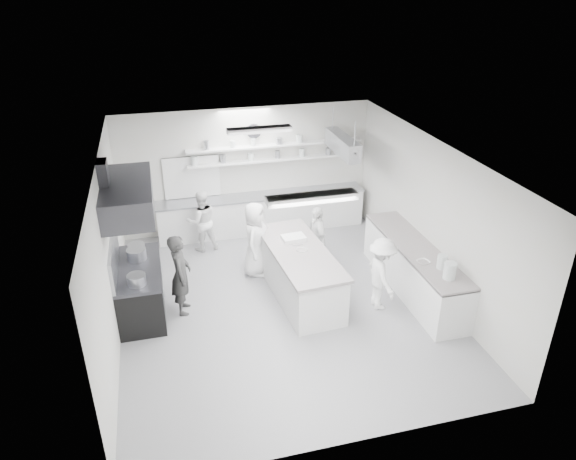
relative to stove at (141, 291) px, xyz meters
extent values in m
cube|color=#9A9A9E|center=(2.60, -0.40, -0.46)|extent=(6.00, 7.00, 0.02)
cube|color=silver|center=(2.60, -0.40, 2.56)|extent=(6.00, 7.00, 0.02)
cube|color=beige|center=(2.60, 3.10, 1.05)|extent=(6.00, 0.04, 3.00)
cube|color=beige|center=(2.60, -3.90, 1.05)|extent=(6.00, 0.04, 3.00)
cube|color=beige|center=(-0.40, -0.40, 1.05)|extent=(0.04, 7.00, 3.00)
cube|color=beige|center=(5.60, -0.40, 1.05)|extent=(0.04, 7.00, 3.00)
cube|color=black|center=(0.00, 0.00, 0.00)|extent=(0.80, 1.80, 0.90)
cube|color=#37373D|center=(0.00, 0.00, 1.90)|extent=(0.85, 2.00, 0.50)
cube|color=white|center=(2.90, 2.80, 0.01)|extent=(5.00, 0.60, 0.92)
cube|color=white|center=(3.30, 2.97, 1.30)|extent=(4.20, 0.26, 0.04)
cube|color=white|center=(3.30, 2.97, 1.65)|extent=(4.20, 0.26, 0.04)
cube|color=black|center=(1.30, 3.08, 1.00)|extent=(1.30, 0.04, 1.00)
cylinder|color=white|center=(2.80, 3.06, 2.00)|extent=(0.32, 0.05, 0.32)
cube|color=white|center=(5.25, -0.60, 0.02)|extent=(0.74, 3.30, 0.94)
cube|color=#A2A4AC|center=(4.60, 2.00, 1.85)|extent=(0.30, 1.60, 0.40)
cube|color=white|center=(2.60, -2.20, 2.49)|extent=(1.30, 0.25, 0.10)
cube|color=white|center=(2.60, 1.40, 2.49)|extent=(1.30, 0.25, 0.10)
cube|color=white|center=(3.00, -0.20, 0.02)|extent=(1.15, 2.63, 0.95)
cylinder|color=#A2A4AC|center=(0.00, 0.30, 0.59)|extent=(0.36, 0.36, 0.26)
imported|color=#333333|center=(0.75, -0.18, 0.34)|extent=(0.44, 0.62, 1.58)
imported|color=white|center=(1.38, 2.18, 0.27)|extent=(0.77, 0.64, 1.43)
imported|color=white|center=(2.35, 0.84, 0.35)|extent=(0.81, 0.93, 1.60)
imported|color=white|center=(3.64, 0.72, 0.27)|extent=(0.38, 0.85, 1.43)
imported|color=white|center=(4.37, -0.98, 0.27)|extent=(0.55, 0.94, 1.44)
imported|color=#A2A4AC|center=(3.03, 0.11, 0.53)|extent=(0.25, 0.25, 0.06)
imported|color=white|center=(3.05, -0.20, 0.53)|extent=(0.24, 0.24, 0.07)
imported|color=white|center=(5.09, -1.17, 0.52)|extent=(0.28, 0.28, 0.06)
camera|label=1|loc=(0.59, -8.64, 5.33)|focal=32.70mm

